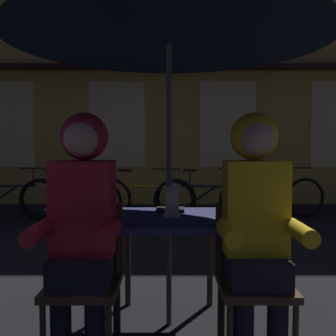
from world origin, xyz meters
name	(u,v)px	position (x,y,z in m)	size (l,w,h in m)	color
ground_plane	(168,324)	(0.00, 0.00, 0.00)	(60.00, 60.00, 0.00)	black
cafe_table	(168,232)	(0.00, 0.00, 0.64)	(0.72, 0.72, 0.74)	navy
patio_umbrella	(168,14)	(0.00, 0.00, 2.06)	(2.10, 2.10, 2.31)	#4C4C51
lantern	(171,199)	(0.02, 0.00, 0.86)	(0.11, 0.11, 0.23)	white
chair_left	(84,272)	(-0.48, -0.37, 0.49)	(0.40, 0.40, 0.87)	#513823
chair_right	(252,272)	(0.48, -0.37, 0.49)	(0.40, 0.40, 0.87)	#513823
person_left_hooded	(81,212)	(-0.48, -0.43, 0.85)	(0.45, 0.56, 1.40)	black
person_right_hooded	(255,212)	(0.48, -0.43, 0.85)	(0.45, 0.56, 1.40)	black
shopfront_building	(171,52)	(0.08, 5.40, 3.09)	(10.00, 0.93, 6.20)	gold
bicycle_nearest	(7,198)	(-2.57, 3.56, 0.35)	(1.67, 0.30, 0.84)	black
bicycle_second	(68,199)	(-1.56, 3.44, 0.35)	(1.68, 0.23, 0.84)	black
bicycle_third	(141,199)	(-0.42, 3.52, 0.35)	(1.66, 0.37, 0.84)	black
bicycle_fourth	(206,199)	(0.62, 3.52, 0.35)	(1.65, 0.42, 0.84)	black
bicycle_fifth	(274,197)	(1.75, 3.68, 0.35)	(1.68, 0.22, 0.84)	black
book	(169,210)	(0.01, 0.20, 0.75)	(0.20, 0.14, 0.02)	black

